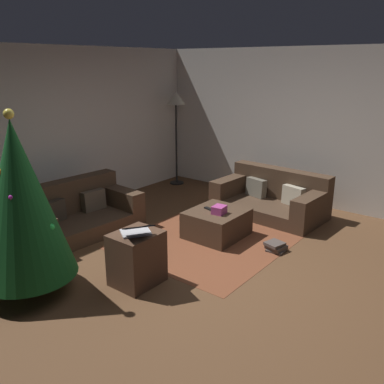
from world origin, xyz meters
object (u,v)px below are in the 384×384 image
tv_remote (209,209)px  christmas_tree (20,201)px  side_table (137,258)px  laptop (137,230)px  couch_right (272,198)px  book_stack (276,247)px  couch_left (76,214)px  corner_lamp (176,105)px  gift_box (219,210)px  ottoman (217,223)px

tv_remote → christmas_tree: christmas_tree is taller
side_table → laptop: size_ratio=1.20×
couch_right → tv_remote: bearing=81.4°
side_table → book_stack: side_table is taller
tv_remote → laptop: size_ratio=0.32×
couch_left → couch_right: couch_left is taller
laptop → corner_lamp: corner_lamp is taller
gift_box → tv_remote: (0.04, 0.20, -0.04)m
couch_left → ottoman: 2.02m
ottoman → gift_box: gift_box is taller
book_stack → corner_lamp: size_ratio=0.15×
tv_remote → ottoman: bearing=-60.7°
gift_box → side_table: side_table is taller
couch_right → christmas_tree: (-3.77, 0.87, 0.77)m
gift_box → book_stack: (0.15, -0.80, -0.37)m
side_table → book_stack: 1.89m
couch_left → gift_box: bearing=123.9°
couch_right → ottoman: 1.34m
tv_remote → corner_lamp: corner_lamp is taller
corner_lamp → christmas_tree: bearing=-160.5°
couch_left → corner_lamp: bearing=-166.7°
ottoman → book_stack: 0.90m
side_table → corner_lamp: (3.30, 2.22, 1.26)m
ottoman → corner_lamp: (1.70, 2.17, 1.37)m
gift_box → couch_right: bearing=-3.2°
tv_remote → book_stack: tv_remote is taller
tv_remote → side_table: size_ratio=0.27×
corner_lamp → book_stack: bearing=-117.9°
ottoman → book_stack: (0.08, -0.88, -0.13)m
tv_remote → laptop: 1.64m
couch_left → ottoman: couch_left is taller
laptop → corner_lamp: size_ratio=0.27×
tv_remote → corner_lamp: 2.93m
couch_right → laptop: size_ratio=3.55×
ottoman → tv_remote: tv_remote is taller
ottoman → laptop: (-1.64, -0.10, 0.46)m
couch_left → side_table: size_ratio=2.91×
gift_box → corner_lamp: 3.08m
christmas_tree → gift_box: bearing=-18.4°
christmas_tree → side_table: size_ratio=3.26×
ottoman → christmas_tree: christmas_tree is taller
side_table → book_stack: bearing=-26.3°
couch_right → laptop: (-2.97, 0.06, 0.39)m
ottoman → corner_lamp: 3.07m
tv_remote → book_stack: 1.06m
christmas_tree → tv_remote: bearing=-13.6°
ottoman → tv_remote: 0.23m
couch_right → corner_lamp: 2.70m
couch_right → book_stack: couch_right is taller
ottoman → laptop: bearing=-176.4°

